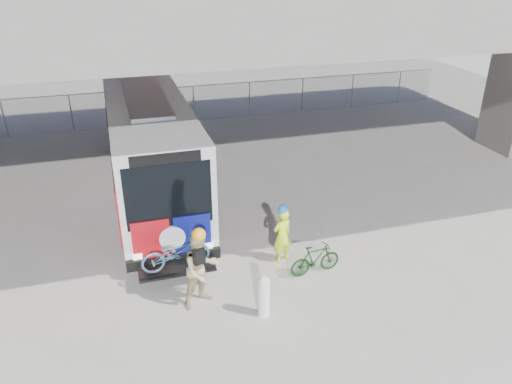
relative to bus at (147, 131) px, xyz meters
name	(u,v)px	position (x,y,z in m)	size (l,w,h in m)	color
ground	(233,236)	(2.00, -4.64, -2.11)	(160.00, 160.00, 0.00)	#9E9991
bus	(147,131)	(0.00, 0.00, 0.00)	(2.67, 12.94, 3.69)	silver
overpass	(198,1)	(2.00, -0.64, 4.44)	(40.00, 16.00, 7.95)	#605E59
chainlink_fence	(174,95)	(2.00, 7.36, -0.68)	(30.00, 0.06, 30.00)	gray
bollard	(264,295)	(1.81, -8.45, -1.51)	(0.29, 0.29, 1.11)	white
cyclist_hivis	(282,234)	(3.02, -6.32, -1.25)	(0.68, 0.56, 1.78)	#D2FA1A
cyclist_tan	(201,269)	(0.47, -7.56, -1.10)	(1.16, 1.05, 2.14)	tan
bike_parked	(315,259)	(3.67, -7.19, -1.66)	(0.42, 1.48, 0.89)	#123815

